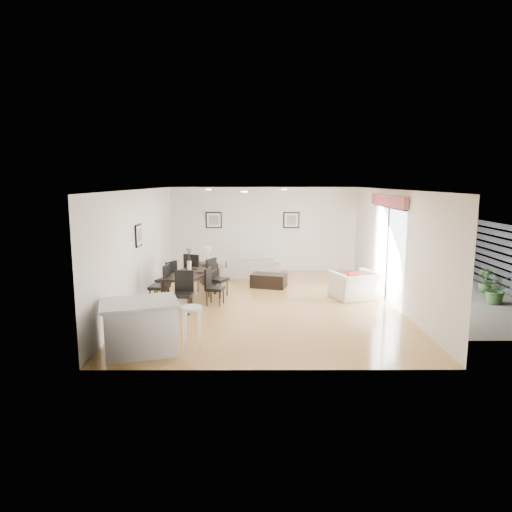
{
  "coord_description": "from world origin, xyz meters",
  "views": [
    {
      "loc": [
        -0.28,
        -10.69,
        2.9
      ],
      "look_at": [
        -0.25,
        0.4,
        1.07
      ],
      "focal_mm": 32.0,
      "sensor_mm": 36.0,
      "label": 1
    }
  ],
  "objects_px": {
    "kitchen_island": "(140,326)",
    "bar_stool": "(192,313)",
    "armchair": "(355,286)",
    "dining_chair_efar": "(215,275)",
    "dining_chair_wnear": "(163,283)",
    "dining_table": "(189,276)",
    "dining_chair_head": "(183,289)",
    "coffee_table": "(269,281)",
    "sofa": "(247,268)",
    "dining_chair_foot": "(194,270)",
    "side_table": "(208,273)",
    "dining_chair_enear": "(212,284)",
    "dining_chair_wfar": "(168,277)"
  },
  "relations": [
    {
      "from": "dining_table",
      "to": "kitchen_island",
      "type": "relative_size",
      "value": 1.19
    },
    {
      "from": "dining_table",
      "to": "bar_stool",
      "type": "xyz_separation_m",
      "value": [
        0.52,
        -3.4,
        0.07
      ]
    },
    {
      "from": "dining_table",
      "to": "dining_chair_head",
      "type": "relative_size",
      "value": 1.92
    },
    {
      "from": "coffee_table",
      "to": "sofa",
      "type": "bearing_deg",
      "value": 131.07
    },
    {
      "from": "dining_chair_wnear",
      "to": "dining_chair_wfar",
      "type": "distance_m",
      "value": 0.79
    },
    {
      "from": "sofa",
      "to": "dining_chair_foot",
      "type": "height_order",
      "value": "dining_chair_foot"
    },
    {
      "from": "coffee_table",
      "to": "bar_stool",
      "type": "distance_m",
      "value": 5.04
    },
    {
      "from": "dining_chair_efar",
      "to": "dining_table",
      "type": "bearing_deg",
      "value": 154.41
    },
    {
      "from": "armchair",
      "to": "dining_chair_efar",
      "type": "distance_m",
      "value": 3.5
    },
    {
      "from": "armchair",
      "to": "kitchen_island",
      "type": "xyz_separation_m",
      "value": [
        -4.42,
        -3.54,
        0.11
      ]
    },
    {
      "from": "dining_chair_efar",
      "to": "side_table",
      "type": "distance_m",
      "value": 1.51
    },
    {
      "from": "dining_chair_wnear",
      "to": "dining_chair_wfar",
      "type": "xyz_separation_m",
      "value": [
        -0.01,
        0.79,
        -0.03
      ]
    },
    {
      "from": "armchair",
      "to": "coffee_table",
      "type": "height_order",
      "value": "armchair"
    },
    {
      "from": "dining_chair_head",
      "to": "side_table",
      "type": "distance_m",
      "value": 2.94
    },
    {
      "from": "dining_table",
      "to": "kitchen_island",
      "type": "xyz_separation_m",
      "value": [
        -0.36,
        -3.4,
        -0.16
      ]
    },
    {
      "from": "armchair",
      "to": "dining_chair_efar",
      "type": "relative_size",
      "value": 1.09
    },
    {
      "from": "dining_table",
      "to": "dining_chair_enear",
      "type": "bearing_deg",
      "value": -18.3
    },
    {
      "from": "sofa",
      "to": "dining_chair_efar",
      "type": "bearing_deg",
      "value": 52.12
    },
    {
      "from": "dining_chair_wfar",
      "to": "kitchen_island",
      "type": "height_order",
      "value": "dining_chair_wfar"
    },
    {
      "from": "armchair",
      "to": "dining_chair_enear",
      "type": "height_order",
      "value": "dining_chair_enear"
    },
    {
      "from": "bar_stool",
      "to": "dining_chair_head",
      "type": "bearing_deg",
      "value": 102.15
    },
    {
      "from": "dining_chair_efar",
      "to": "dining_chair_wnear",
      "type": "bearing_deg",
      "value": 153.76
    },
    {
      "from": "armchair",
      "to": "dining_chair_head",
      "type": "relative_size",
      "value": 1.11
    },
    {
      "from": "dining_table",
      "to": "coffee_table",
      "type": "relative_size",
      "value": 1.92
    },
    {
      "from": "kitchen_island",
      "to": "bar_stool",
      "type": "height_order",
      "value": "kitchen_island"
    },
    {
      "from": "sofa",
      "to": "dining_chair_enear",
      "type": "height_order",
      "value": "dining_chair_enear"
    },
    {
      "from": "dining_chair_head",
      "to": "dining_chair_foot",
      "type": "distance_m",
      "value": 2.02
    },
    {
      "from": "dining_chair_wfar",
      "to": "dining_chair_head",
      "type": "distance_m",
      "value": 1.5
    },
    {
      "from": "dining_chair_head",
      "to": "dining_chair_foot",
      "type": "xyz_separation_m",
      "value": [
        -0.04,
        2.02,
        0.04
      ]
    },
    {
      "from": "kitchen_island",
      "to": "dining_chair_foot",
      "type": "bearing_deg",
      "value": 67.73
    },
    {
      "from": "coffee_table",
      "to": "dining_table",
      "type": "bearing_deg",
      "value": -127.76
    },
    {
      "from": "dining_chair_enear",
      "to": "kitchen_island",
      "type": "xyz_separation_m",
      "value": [
        -0.94,
        -3.01,
        -0.04
      ]
    },
    {
      "from": "coffee_table",
      "to": "dining_chair_foot",
      "type": "bearing_deg",
      "value": -152.13
    },
    {
      "from": "kitchen_island",
      "to": "bar_stool",
      "type": "xyz_separation_m",
      "value": [
        0.88,
        -0.0,
        0.24
      ]
    },
    {
      "from": "dining_chair_head",
      "to": "coffee_table",
      "type": "xyz_separation_m",
      "value": [
        1.97,
        2.42,
        -0.34
      ]
    },
    {
      "from": "dining_chair_enear",
      "to": "dining_chair_wfar",
      "type": "bearing_deg",
      "value": 69.42
    },
    {
      "from": "armchair",
      "to": "coffee_table",
      "type": "distance_m",
      "value": 2.45
    },
    {
      "from": "side_table",
      "to": "bar_stool",
      "type": "relative_size",
      "value": 0.76
    },
    {
      "from": "side_table",
      "to": "bar_stool",
      "type": "bearing_deg",
      "value": -87.25
    },
    {
      "from": "dining_chair_efar",
      "to": "bar_stool",
      "type": "distance_m",
      "value": 3.85
    },
    {
      "from": "dining_table",
      "to": "dining_chair_foot",
      "type": "xyz_separation_m",
      "value": [
        -0.03,
        1.01,
        -0.05
      ]
    },
    {
      "from": "dining_table",
      "to": "side_table",
      "type": "distance_m",
      "value": 1.95
    },
    {
      "from": "sofa",
      "to": "dining_chair_efar",
      "type": "height_order",
      "value": "dining_chair_efar"
    },
    {
      "from": "dining_chair_wfar",
      "to": "bar_stool",
      "type": "xyz_separation_m",
      "value": [
        1.11,
        -3.77,
        0.17
      ]
    },
    {
      "from": "dining_table",
      "to": "dining_chair_wnear",
      "type": "distance_m",
      "value": 0.71
    },
    {
      "from": "dining_chair_head",
      "to": "dining_chair_foot",
      "type": "height_order",
      "value": "dining_chair_foot"
    },
    {
      "from": "dining_table",
      "to": "coffee_table",
      "type": "xyz_separation_m",
      "value": [
        1.98,
        1.4,
        -0.43
      ]
    },
    {
      "from": "dining_chair_head",
      "to": "coffee_table",
      "type": "distance_m",
      "value": 3.13
    },
    {
      "from": "dining_chair_foot",
      "to": "bar_stool",
      "type": "xyz_separation_m",
      "value": [
        0.55,
        -4.41,
        0.13
      ]
    },
    {
      "from": "sofa",
      "to": "armchair",
      "type": "height_order",
      "value": "armchair"
    }
  ]
}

